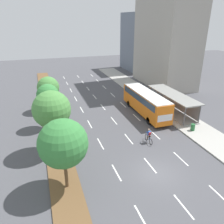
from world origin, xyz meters
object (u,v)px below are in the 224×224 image
at_px(bus, 145,101).
at_px(cyclist, 149,136).
at_px(bus_shelter, 174,101).
at_px(trash_bin, 193,127).
at_px(median_tree_second, 52,110).
at_px(median_tree_third, 48,95).
at_px(median_tree_nearest, 63,144).
at_px(median_tree_fourth, 48,88).

height_order(bus, cyclist, bus).
height_order(bus_shelter, trash_bin, bus_shelter).
xyz_separation_m(median_tree_second, median_tree_third, (-0.03, 6.09, -0.42)).
bearing_deg(median_tree_second, bus_shelter, 16.67).
bearing_deg(bus_shelter, median_tree_second, -163.33).
relative_size(bus_shelter, trash_bin, 12.40).
relative_size(median_tree_nearest, median_tree_fourth, 1.18).
xyz_separation_m(bus, trash_bin, (3.20, -7.17, -1.49)).
bearing_deg(trash_bin, median_tree_nearest, -162.46).
bearing_deg(median_tree_nearest, bus, 42.83).
distance_m(cyclist, median_tree_fourth, 17.25).
relative_size(bus, median_tree_nearest, 1.83).
bearing_deg(median_tree_third, median_tree_fourth, 86.71).
bearing_deg(median_tree_second, median_tree_nearest, -86.80).
relative_size(bus, median_tree_fourth, 2.16).
bearing_deg(cyclist, median_tree_third, 143.63).
distance_m(median_tree_third, median_tree_fourth, 6.15).
relative_size(cyclist, median_tree_second, 0.27).
relative_size(bus, median_tree_second, 1.69).
distance_m(median_tree_nearest, median_tree_third, 12.19).
distance_m(bus_shelter, median_tree_third, 18.22).
height_order(bus, trash_bin, bus).
bearing_deg(median_tree_fourth, median_tree_nearest, -89.95).
distance_m(cyclist, median_tree_second, 11.22).
relative_size(median_tree_fourth, trash_bin, 6.14).
xyz_separation_m(bus, median_tree_nearest, (-13.38, -12.41, 2.21)).
bearing_deg(cyclist, median_tree_second, 171.48).
height_order(bus, median_tree_second, median_tree_second).
distance_m(cyclist, median_tree_third, 13.39).
distance_m(bus, median_tree_fourth, 14.72).
distance_m(bus_shelter, median_tree_second, 19.03).
bearing_deg(bus_shelter, median_tree_nearest, -146.96).
bearing_deg(trash_bin, bus, 114.07).
height_order(bus, median_tree_third, median_tree_third).
relative_size(bus_shelter, median_tree_fourth, 2.02).
distance_m(bus, median_tree_second, 15.36).
bearing_deg(median_tree_fourth, trash_bin, -38.15).
xyz_separation_m(cyclist, trash_bin, (6.57, 0.70, -0.22)).
bearing_deg(cyclist, bus_shelter, 42.23).
xyz_separation_m(median_tree_nearest, median_tree_third, (-0.37, 12.19, 0.14)).
bearing_deg(median_tree_fourth, bus_shelter, -21.03).
xyz_separation_m(median_tree_second, trash_bin, (16.92, -0.85, -4.26)).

